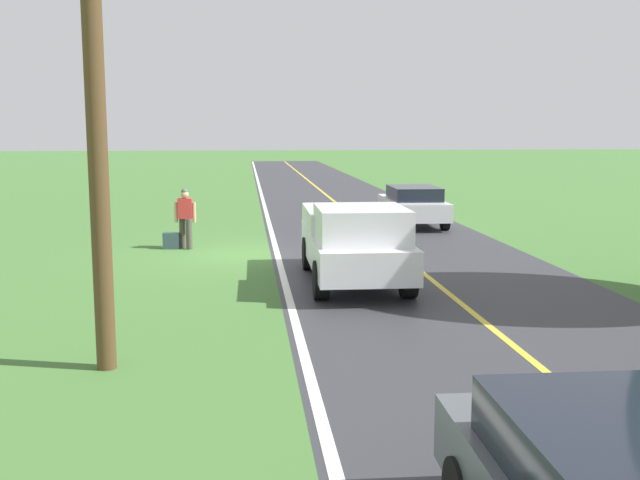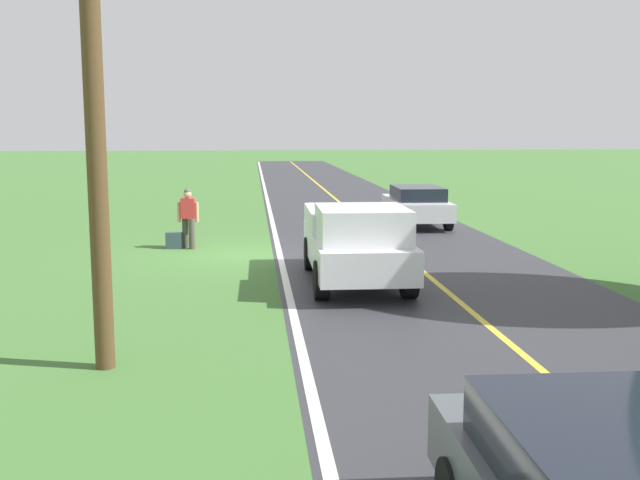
% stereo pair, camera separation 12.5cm
% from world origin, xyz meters
% --- Properties ---
extents(ground_plane, '(200.00, 200.00, 0.00)m').
position_xyz_m(ground_plane, '(0.00, 0.00, 0.00)').
color(ground_plane, '#427033').
extents(road_surface, '(7.12, 120.00, 0.00)m').
position_xyz_m(road_surface, '(-4.39, 0.00, 0.00)').
color(road_surface, '#333338').
rests_on(road_surface, ground).
extents(lane_edge_line, '(0.16, 117.60, 0.00)m').
position_xyz_m(lane_edge_line, '(-1.01, 0.00, 0.01)').
color(lane_edge_line, silver).
rests_on(lane_edge_line, ground).
extents(lane_centre_line, '(0.14, 117.60, 0.00)m').
position_xyz_m(lane_centre_line, '(-4.39, 0.00, 0.01)').
color(lane_centre_line, gold).
rests_on(lane_centre_line, ground).
extents(hitchhiker_walking, '(0.62, 0.52, 1.75)m').
position_xyz_m(hitchhiker_walking, '(1.58, -1.25, 0.98)').
color(hitchhiker_walking, '#4C473D').
rests_on(hitchhiker_walking, ground).
extents(suitcase_carried, '(0.47, 0.22, 0.47)m').
position_xyz_m(suitcase_carried, '(2.00, -1.19, 0.24)').
color(suitcase_carried, '#384C56').
rests_on(suitcase_carried, ground).
extents(pickup_truck_passing, '(2.15, 5.42, 1.82)m').
position_xyz_m(pickup_truck_passing, '(-2.57, 4.24, 0.97)').
color(pickup_truck_passing, silver).
rests_on(pickup_truck_passing, ground).
extents(sedan_near_oncoming, '(2.01, 4.44, 1.41)m').
position_xyz_m(sedan_near_oncoming, '(-6.14, -5.70, 0.75)').
color(sedan_near_oncoming, silver).
rests_on(sedan_near_oncoming, ground).
extents(utility_pole_roadside, '(0.28, 0.28, 8.22)m').
position_xyz_m(utility_pole_roadside, '(1.89, 9.73, 4.11)').
color(utility_pole_roadside, brown).
rests_on(utility_pole_roadside, ground).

